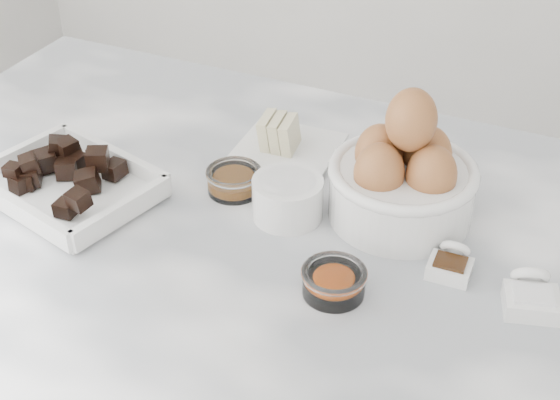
% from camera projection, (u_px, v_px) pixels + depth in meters
% --- Properties ---
extents(marble_slab, '(1.20, 0.80, 0.04)m').
position_uv_depth(marble_slab, '(256.00, 247.00, 0.99)').
color(marble_slab, white).
rests_on(marble_slab, cabinet).
extents(chocolate_dish, '(0.26, 0.22, 0.06)m').
position_uv_depth(chocolate_dish, '(68.00, 180.00, 1.03)').
color(chocolate_dish, white).
rests_on(chocolate_dish, marble_slab).
extents(butter_plate, '(0.15, 0.15, 0.06)m').
position_uv_depth(butter_plate, '(286.00, 144.00, 1.12)').
color(butter_plate, white).
rests_on(butter_plate, marble_slab).
extents(sugar_ramekin, '(0.09, 0.09, 0.05)m').
position_uv_depth(sugar_ramekin, '(288.00, 197.00, 0.99)').
color(sugar_ramekin, white).
rests_on(sugar_ramekin, marble_slab).
extents(egg_bowl, '(0.19, 0.19, 0.18)m').
position_uv_depth(egg_bowl, '(403.00, 177.00, 0.97)').
color(egg_bowl, white).
rests_on(egg_bowl, marble_slab).
extents(honey_bowl, '(0.08, 0.08, 0.03)m').
position_uv_depth(honey_bowl, '(234.00, 180.00, 1.04)').
color(honey_bowl, white).
rests_on(honey_bowl, marble_slab).
extents(zest_bowl, '(0.08, 0.08, 0.03)m').
position_uv_depth(zest_bowl, '(334.00, 280.00, 0.88)').
color(zest_bowl, white).
rests_on(zest_bowl, marble_slab).
extents(vanilla_spoon, '(0.05, 0.06, 0.04)m').
position_uv_depth(vanilla_spoon, '(451.00, 263.00, 0.91)').
color(vanilla_spoon, white).
rests_on(vanilla_spoon, marble_slab).
extents(salt_spoon, '(0.07, 0.08, 0.05)m').
position_uv_depth(salt_spoon, '(531.00, 295.00, 0.86)').
color(salt_spoon, white).
rests_on(salt_spoon, marble_slab).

